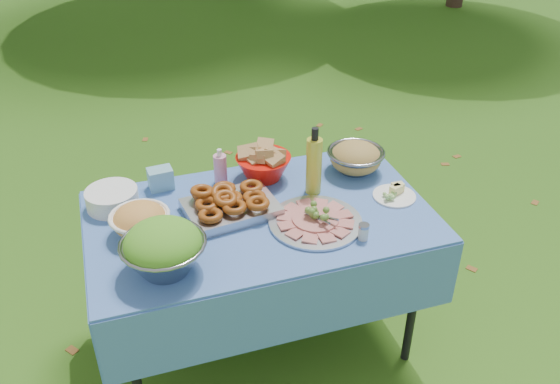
# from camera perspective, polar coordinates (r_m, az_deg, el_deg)

# --- Properties ---
(ground) EXTENTS (80.00, 80.00, 0.00)m
(ground) POSITION_cam_1_polar(r_m,az_deg,el_deg) (3.04, -1.67, -14.02)
(ground) COLOR #18380A
(ground) RESTS_ON ground
(picnic_table) EXTENTS (1.46, 0.86, 0.76)m
(picnic_table) POSITION_cam_1_polar(r_m,az_deg,el_deg) (2.78, -1.80, -8.63)
(picnic_table) COLOR #7DA7F0
(picnic_table) RESTS_ON ground
(salad_bowl) EXTENTS (0.32, 0.32, 0.21)m
(salad_bowl) POSITION_cam_1_polar(r_m,az_deg,el_deg) (2.23, -11.17, -5.32)
(salad_bowl) COLOR gray
(salad_bowl) RESTS_ON picnic_table
(pasta_bowl_white) EXTENTS (0.29, 0.29, 0.13)m
(pasta_bowl_white) POSITION_cam_1_polar(r_m,az_deg,el_deg) (2.46, -13.34, -2.63)
(pasta_bowl_white) COLOR white
(pasta_bowl_white) RESTS_ON picnic_table
(plate_stack) EXTENTS (0.26, 0.26, 0.08)m
(plate_stack) POSITION_cam_1_polar(r_m,az_deg,el_deg) (2.67, -15.86, -0.59)
(plate_stack) COLOR white
(plate_stack) RESTS_ON picnic_table
(wipes_box) EXTENTS (0.11, 0.09, 0.10)m
(wipes_box) POSITION_cam_1_polar(r_m,az_deg,el_deg) (2.75, -11.42, 1.27)
(wipes_box) COLOR #78B4CA
(wipes_box) RESTS_ON picnic_table
(sanitizer_bottle) EXTENTS (0.06, 0.06, 0.17)m
(sanitizer_bottle) POSITION_cam_1_polar(r_m,az_deg,el_deg) (2.74, -5.77, 2.50)
(sanitizer_bottle) COLOR pink
(sanitizer_bottle) RESTS_ON picnic_table
(bread_bowl) EXTENTS (0.29, 0.29, 0.17)m
(bread_bowl) POSITION_cam_1_polar(r_m,az_deg,el_deg) (2.76, -1.61, 2.95)
(bread_bowl) COLOR red
(bread_bowl) RESTS_ON picnic_table
(pasta_bowl_steel) EXTENTS (0.33, 0.33, 0.14)m
(pasta_bowl_steel) POSITION_cam_1_polar(r_m,az_deg,el_deg) (2.85, 7.30, 3.35)
(pasta_bowl_steel) COLOR gray
(pasta_bowl_steel) RESTS_ON picnic_table
(fried_tray) EXTENTS (0.42, 0.32, 0.09)m
(fried_tray) POSITION_cam_1_polar(r_m,az_deg,el_deg) (2.54, -4.77, -1.14)
(fried_tray) COLOR #B0B0B5
(fried_tray) RESTS_ON picnic_table
(charcuterie_platter) EXTENTS (0.40, 0.40, 0.09)m
(charcuterie_platter) POSITION_cam_1_polar(r_m,az_deg,el_deg) (2.47, 3.45, -2.18)
(charcuterie_platter) COLOR silver
(charcuterie_platter) RESTS_ON picnic_table
(oil_bottle) EXTENTS (0.08, 0.08, 0.32)m
(oil_bottle) POSITION_cam_1_polar(r_m,az_deg,el_deg) (2.62, 3.30, 3.02)
(oil_bottle) COLOR gold
(oil_bottle) RESTS_ON picnic_table
(cheese_plate) EXTENTS (0.23, 0.23, 0.05)m
(cheese_plate) POSITION_cam_1_polar(r_m,az_deg,el_deg) (2.69, 10.98, 0.02)
(cheese_plate) COLOR white
(cheese_plate) RESTS_ON picnic_table
(shaker) EXTENTS (0.05, 0.05, 0.07)m
(shaker) POSITION_cam_1_polar(r_m,az_deg,el_deg) (2.41, 8.04, -3.81)
(shaker) COLOR silver
(shaker) RESTS_ON picnic_table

